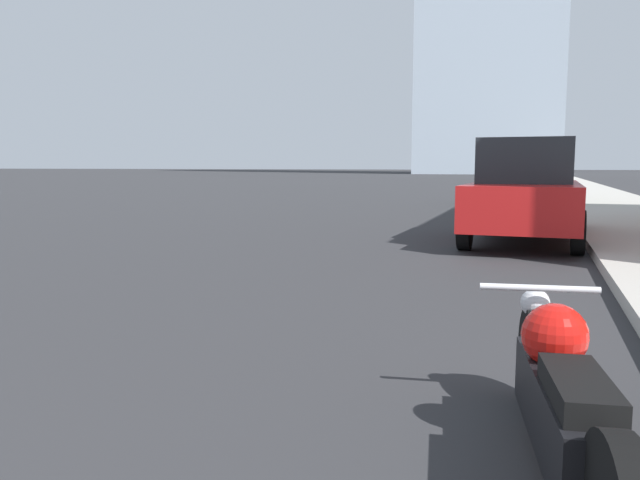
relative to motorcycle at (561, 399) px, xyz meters
name	(u,v)px	position (x,y,z in m)	size (l,w,h in m)	color
sidewalk	(579,188)	(2.29, 35.81, -0.29)	(3.19, 240.00, 0.15)	#B2ADA3
motorcycle	(561,399)	(0.00, 0.00, 0.00)	(0.63, 2.24, 0.73)	black
parked_car_red	(525,192)	(-0.30, 8.84, 0.54)	(1.99, 4.60, 1.82)	red
parked_car_green	(522,180)	(-0.58, 20.32, 0.49)	(1.99, 4.27, 1.70)	#1E6B33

